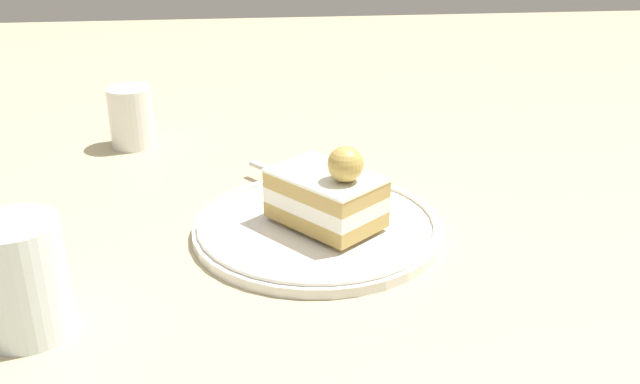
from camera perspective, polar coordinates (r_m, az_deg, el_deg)
ground_plane at (r=0.71m, az=-0.04°, el=-3.94°), size 2.40×2.40×0.00m
dessert_plate at (r=0.72m, az=0.00°, el=-2.72°), size 0.25×0.25×0.02m
cake_slice at (r=0.70m, az=0.61°, el=-0.20°), size 0.13×0.12×0.09m
whipped_cream_dollop at (r=0.79m, az=2.11°, el=1.57°), size 0.03×0.03×0.03m
fork at (r=0.81m, az=-2.67°, el=1.18°), size 0.10×0.08×0.00m
drink_glass_near at (r=0.98m, az=-14.84°, el=5.61°), size 0.06×0.06×0.08m
drink_glass_far at (r=0.60m, az=-22.64°, el=-6.93°), size 0.07×0.07×0.10m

